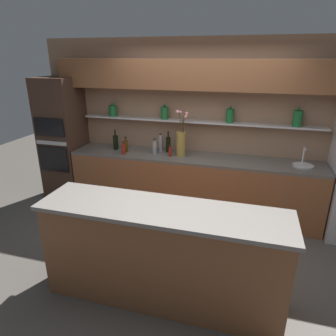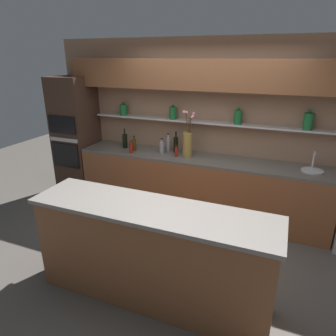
{
  "view_description": "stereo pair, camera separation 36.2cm",
  "coord_description": "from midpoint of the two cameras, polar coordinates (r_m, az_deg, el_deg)",
  "views": [
    {
      "loc": [
        0.72,
        -2.95,
        2.33
      ],
      "look_at": [
        -0.21,
        0.31,
        1.06
      ],
      "focal_mm": 32.0,
      "sensor_mm": 36.0,
      "label": 1
    },
    {
      "loc": [
        1.07,
        -2.84,
        2.33
      ],
      "look_at": [
        -0.21,
        0.31,
        1.06
      ],
      "focal_mm": 32.0,
      "sensor_mm": 36.0,
      "label": 2
    }
  ],
  "objects": [
    {
      "name": "bottle_wine_4",
      "position": [
        4.67,
        3.72,
        4.49
      ],
      "size": [
        0.07,
        0.07,
        0.33
      ],
      "color": "black",
      "rests_on": "back_counter_unit"
    },
    {
      "name": "bottle_spirit_2",
      "position": [
        4.72,
        2.24,
        4.64
      ],
      "size": [
        0.06,
        0.06,
        0.28
      ],
      "color": "gray",
      "rests_on": "back_counter_unit"
    },
    {
      "name": "bottle_sauce_6",
      "position": [
        4.47,
        3.92,
        3.09
      ],
      "size": [
        0.05,
        0.05,
        0.18
      ],
      "color": "maroon",
      "rests_on": "back_counter_unit"
    },
    {
      "name": "bottle_spirit_5",
      "position": [
        4.62,
        1.05,
        3.96
      ],
      "size": [
        0.07,
        0.07,
        0.23
      ],
      "color": "gray",
      "rests_on": "back_counter_unit"
    },
    {
      "name": "flower_vase",
      "position": [
        4.45,
        6.1,
        4.8
      ],
      "size": [
        0.17,
        0.15,
        0.69
      ],
      "color": "olive",
      "rests_on": "back_counter_unit"
    },
    {
      "name": "island_counter",
      "position": [
        3.04,
        0.44,
        -16.13
      ],
      "size": [
        2.37,
        0.61,
        1.02
      ],
      "color": "brown",
      "rests_on": "ground_plane"
    },
    {
      "name": "ground_plane",
      "position": [
        3.82,
        4.02,
        -17.11
      ],
      "size": [
        12.0,
        12.0,
        0.0
      ],
      "primitive_type": "plane",
      "color": "#4C4742"
    },
    {
      "name": "back_counter_unit",
      "position": [
        4.64,
        7.88,
        -3.44
      ],
      "size": [
        3.75,
        0.62,
        0.92
      ],
      "color": "brown",
      "rests_on": "ground_plane"
    },
    {
      "name": "bottle_spirit_3",
      "position": [
        4.76,
        -4.3,
        4.48
      ],
      "size": [
        0.06,
        0.06,
        0.24
      ],
      "color": "#4C2D0C",
      "rests_on": "back_counter_unit"
    },
    {
      "name": "back_wall_unit",
      "position": [
        4.58,
        10.6,
        10.37
      ],
      "size": [
        5.2,
        0.44,
        2.6
      ],
      "color": "#937056",
      "rests_on": "ground_plane"
    },
    {
      "name": "bottle_sauce_1",
      "position": [
        4.64,
        -4.84,
        3.8
      ],
      "size": [
        0.05,
        0.05,
        0.19
      ],
      "color": "maroon",
      "rests_on": "back_counter_unit"
    },
    {
      "name": "oven_tower",
      "position": [
        5.38,
        -15.23,
        5.63
      ],
      "size": [
        0.61,
        0.64,
        2.03
      ],
      "color": "#3D281E",
      "rests_on": "ground_plane"
    },
    {
      "name": "sink_fixture",
      "position": [
        4.4,
        27.98,
        -0.3
      ],
      "size": [
        0.27,
        0.27,
        0.25
      ],
      "color": "#B7B7BC",
      "rests_on": "back_counter_unit"
    },
    {
      "name": "bottle_wine_0",
      "position": [
        4.92,
        -6.12,
        5.18
      ],
      "size": [
        0.08,
        0.08,
        0.32
      ],
      "color": "black",
      "rests_on": "back_counter_unit"
    }
  ]
}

